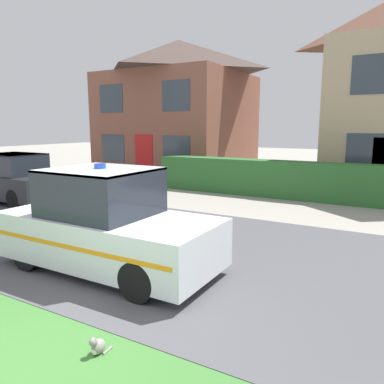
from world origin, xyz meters
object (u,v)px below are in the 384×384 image
cat (97,346)px  house_left (179,107)px  neighbour_car_near (11,179)px  police_car (107,225)px

cat → house_left: bearing=-157.0°
neighbour_car_near → house_left: bearing=-94.4°
police_car → neighbour_car_near: police_car is taller
police_car → cat: police_car is taller
neighbour_car_near → cat: bearing=150.2°
cat → house_left: house_left is taller
police_car → cat: 2.65m
cat → house_left: (-7.78, 14.31, 3.37)m
police_car → cat: size_ratio=14.10×
police_car → neighbour_car_near: size_ratio=1.01×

